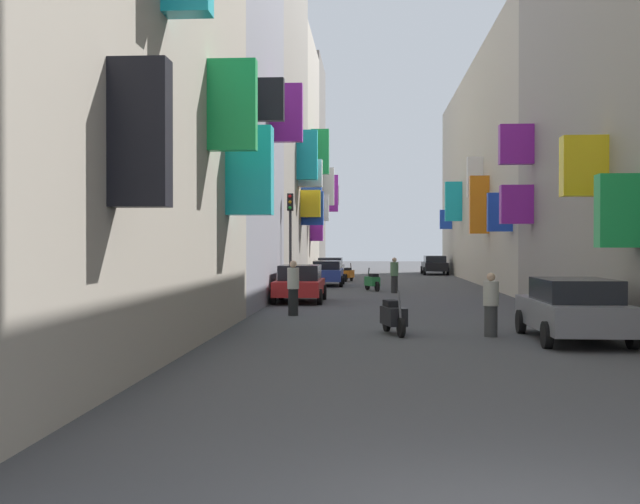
{
  "coord_description": "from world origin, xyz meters",
  "views": [
    {
      "loc": [
        -1.18,
        -5.9,
        2.26
      ],
      "look_at": [
        -3.66,
        32.17,
        1.91
      ],
      "focal_mm": 43.07,
      "sensor_mm": 36.0,
      "label": 1
    }
  ],
  "objects_px": {
    "parked_car_grey": "(573,308)",
    "pedestrian_near_left": "(293,288)",
    "scooter_green": "(372,281)",
    "pedestrian_crossing": "(491,305)",
    "traffic_light_near_corner": "(290,227)",
    "parked_car_white": "(330,267)",
    "scooter_orange": "(349,274)",
    "pedestrian_near_right": "(394,275)",
    "parked_car_blue": "(327,272)",
    "scooter_black": "(393,316)",
    "parked_car_black": "(435,265)",
    "parked_car_red": "(300,283)"
  },
  "relations": [
    {
      "from": "parked_car_grey",
      "to": "pedestrian_crossing",
      "type": "relative_size",
      "value": 2.79
    },
    {
      "from": "parked_car_black",
      "to": "parked_car_blue",
      "type": "distance_m",
      "value": 17.87
    },
    {
      "from": "pedestrian_crossing",
      "to": "traffic_light_near_corner",
      "type": "distance_m",
      "value": 15.62
    },
    {
      "from": "scooter_green",
      "to": "pedestrian_near_left",
      "type": "height_order",
      "value": "pedestrian_near_left"
    },
    {
      "from": "scooter_orange",
      "to": "pedestrian_crossing",
      "type": "height_order",
      "value": "pedestrian_crossing"
    },
    {
      "from": "parked_car_blue",
      "to": "pedestrian_crossing",
      "type": "relative_size",
      "value": 2.69
    },
    {
      "from": "traffic_light_near_corner",
      "to": "parked_car_black",
      "type": "bearing_deg",
      "value": 71.92
    },
    {
      "from": "parked_car_black",
      "to": "pedestrian_near_left",
      "type": "distance_m",
      "value": 35.17
    },
    {
      "from": "parked_car_white",
      "to": "pedestrian_near_right",
      "type": "height_order",
      "value": "pedestrian_near_right"
    },
    {
      "from": "pedestrian_near_left",
      "to": "scooter_green",
      "type": "bearing_deg",
      "value": 79.21
    },
    {
      "from": "scooter_green",
      "to": "scooter_black",
      "type": "bearing_deg",
      "value": -88.53
    },
    {
      "from": "parked_car_white",
      "to": "parked_car_black",
      "type": "bearing_deg",
      "value": 38.53
    },
    {
      "from": "parked_car_blue",
      "to": "parked_car_white",
      "type": "relative_size",
      "value": 0.97
    },
    {
      "from": "scooter_black",
      "to": "pedestrian_near_right",
      "type": "height_order",
      "value": "pedestrian_near_right"
    },
    {
      "from": "parked_car_red",
      "to": "pedestrian_near_left",
      "type": "relative_size",
      "value": 2.31
    },
    {
      "from": "parked_car_grey",
      "to": "scooter_green",
      "type": "distance_m",
      "value": 20.07
    },
    {
      "from": "pedestrian_near_right",
      "to": "parked_car_blue",
      "type": "bearing_deg",
      "value": 118.92
    },
    {
      "from": "parked_car_grey",
      "to": "parked_car_blue",
      "type": "bearing_deg",
      "value": 106.5
    },
    {
      "from": "scooter_black",
      "to": "parked_car_red",
      "type": "bearing_deg",
      "value": 107.29
    },
    {
      "from": "parked_car_white",
      "to": "scooter_orange",
      "type": "height_order",
      "value": "parked_car_white"
    },
    {
      "from": "parked_car_black",
      "to": "pedestrian_near_right",
      "type": "bearing_deg",
      "value": -99.45
    },
    {
      "from": "parked_car_grey",
      "to": "pedestrian_near_left",
      "type": "height_order",
      "value": "pedestrian_near_left"
    },
    {
      "from": "parked_car_black",
      "to": "scooter_orange",
      "type": "bearing_deg",
      "value": -118.7
    },
    {
      "from": "traffic_light_near_corner",
      "to": "parked_car_white",
      "type": "bearing_deg",
      "value": 87.84
    },
    {
      "from": "scooter_green",
      "to": "pedestrian_near_right",
      "type": "relative_size",
      "value": 1.06
    },
    {
      "from": "parked_car_white",
      "to": "scooter_orange",
      "type": "bearing_deg",
      "value": -75.14
    },
    {
      "from": "pedestrian_near_right",
      "to": "parked_car_grey",
      "type": "bearing_deg",
      "value": -78.46
    },
    {
      "from": "scooter_orange",
      "to": "pedestrian_crossing",
      "type": "distance_m",
      "value": 28.65
    },
    {
      "from": "parked_car_white",
      "to": "scooter_orange",
      "type": "relative_size",
      "value": 2.45
    },
    {
      "from": "parked_car_black",
      "to": "pedestrian_near_right",
      "type": "height_order",
      "value": "pedestrian_near_right"
    },
    {
      "from": "traffic_light_near_corner",
      "to": "scooter_black",
      "type": "bearing_deg",
      "value": -73.56
    },
    {
      "from": "parked_car_red",
      "to": "scooter_black",
      "type": "distance_m",
      "value": 11.33
    },
    {
      "from": "parked_car_grey",
      "to": "traffic_light_near_corner",
      "type": "xyz_separation_m",
      "value": [
        -8.22,
        14.77,
        2.27
      ]
    },
    {
      "from": "pedestrian_crossing",
      "to": "parked_car_black",
      "type": "bearing_deg",
      "value": 87.19
    },
    {
      "from": "pedestrian_crossing",
      "to": "pedestrian_near_left",
      "type": "distance_m",
      "value": 7.6
    },
    {
      "from": "scooter_green",
      "to": "scooter_orange",
      "type": "xyz_separation_m",
      "value": [
        -1.43,
        9.53,
        -0.0
      ]
    },
    {
      "from": "pedestrian_near_left",
      "to": "parked_car_red",
      "type": "bearing_deg",
      "value": 93.17
    },
    {
      "from": "scooter_green",
      "to": "pedestrian_crossing",
      "type": "relative_size",
      "value": 1.12
    },
    {
      "from": "parked_car_black",
      "to": "scooter_green",
      "type": "height_order",
      "value": "parked_car_black"
    },
    {
      "from": "parked_car_black",
      "to": "scooter_black",
      "type": "xyz_separation_m",
      "value": [
        -4.33,
        -39.36,
        -0.3
      ]
    },
    {
      "from": "parked_car_black",
      "to": "scooter_black",
      "type": "height_order",
      "value": "parked_car_black"
    },
    {
      "from": "parked_car_black",
      "to": "pedestrian_near_left",
      "type": "xyz_separation_m",
      "value": [
        -7.37,
        -34.39,
        0.12
      ]
    },
    {
      "from": "parked_car_blue",
      "to": "scooter_green",
      "type": "height_order",
      "value": "parked_car_blue"
    },
    {
      "from": "parked_car_grey",
      "to": "parked_car_red",
      "type": "xyz_separation_m",
      "value": [
        -7.55,
        11.88,
        -0.01
      ]
    },
    {
      "from": "parked_car_red",
      "to": "traffic_light_near_corner",
      "type": "distance_m",
      "value": 3.74
    },
    {
      "from": "parked_car_black",
      "to": "traffic_light_near_corner",
      "type": "distance_m",
      "value": 27.09
    },
    {
      "from": "scooter_orange",
      "to": "pedestrian_near_left",
      "type": "relative_size",
      "value": 1.01
    },
    {
      "from": "scooter_black",
      "to": "scooter_orange",
      "type": "distance_m",
      "value": 28.05
    },
    {
      "from": "parked_car_grey",
      "to": "traffic_light_near_corner",
      "type": "bearing_deg",
      "value": 119.1
    },
    {
      "from": "scooter_green",
      "to": "traffic_light_near_corner",
      "type": "height_order",
      "value": "traffic_light_near_corner"
    }
  ]
}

